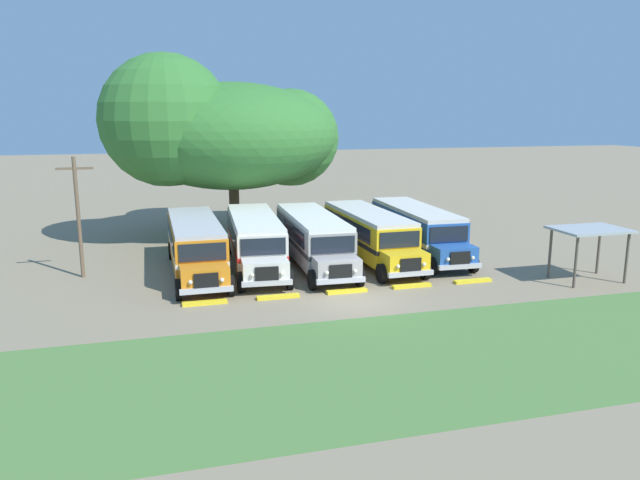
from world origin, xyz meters
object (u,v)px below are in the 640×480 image
object	(u,v)px
parked_bus_slot_1	(255,238)
waiting_shelter	(590,233)
utility_pole	(78,213)
parked_bus_slot_0	(196,243)
broad_shade_tree	(225,132)
parked_bus_slot_3	(369,233)
parked_bus_slot_2	(313,237)
parked_bus_slot_4	(417,228)

from	to	relation	value
parked_bus_slot_1	waiting_shelter	world-z (taller)	parked_bus_slot_1
parked_bus_slot_1	utility_pole	size ratio (longest dim) A/B	1.74
waiting_shelter	parked_bus_slot_0	bearing A→B (deg)	159.71
parked_bus_slot_0	utility_pole	bearing A→B (deg)	-95.31
broad_shade_tree	waiting_shelter	distance (m)	23.80
parked_bus_slot_3	broad_shade_tree	size ratio (longest dim) A/B	0.66
parked_bus_slot_1	waiting_shelter	bearing A→B (deg)	68.87
parked_bus_slot_1	parked_bus_slot_2	size ratio (longest dim) A/B	1.01
parked_bus_slot_4	waiting_shelter	size ratio (longest dim) A/B	3.02
parked_bus_slot_0	utility_pole	distance (m)	6.10
parked_bus_slot_0	waiting_shelter	world-z (taller)	parked_bus_slot_0
parked_bus_slot_0	parked_bus_slot_4	world-z (taller)	same
broad_shade_tree	waiting_shelter	bearing A→B (deg)	-45.96
parked_bus_slot_1	parked_bus_slot_3	xyz separation A→B (m)	(6.68, -0.24, 0.00)
parked_bus_slot_0	parked_bus_slot_1	distance (m)	3.31
parked_bus_slot_4	utility_pole	xyz separation A→B (m)	(-19.09, -0.29, 1.80)
parked_bus_slot_2	parked_bus_slot_3	size ratio (longest dim) A/B	1.00
parked_bus_slot_4	utility_pole	bearing A→B (deg)	-87.34
waiting_shelter	broad_shade_tree	bearing A→B (deg)	134.04
parked_bus_slot_1	utility_pole	world-z (taller)	utility_pole
parked_bus_slot_1	parked_bus_slot_4	world-z (taller)	same
parked_bus_slot_2	broad_shade_tree	xyz separation A→B (m)	(-3.60, 9.80, 5.58)
waiting_shelter	utility_pole	bearing A→B (deg)	163.11
parked_bus_slot_0	parked_bus_slot_2	size ratio (longest dim) A/B	1.00
parked_bus_slot_0	waiting_shelter	bearing A→B (deg)	69.35
broad_shade_tree	utility_pole	xyz separation A→B (m)	(-8.73, -9.20, -3.78)
parked_bus_slot_1	parked_bus_slot_4	distance (m)	10.00
parked_bus_slot_0	parked_bus_slot_2	bearing A→B (deg)	88.69
parked_bus_slot_4	utility_pole	size ratio (longest dim) A/B	1.73
parked_bus_slot_1	parked_bus_slot_4	xyz separation A→B (m)	(9.99, 0.40, 0.00)
parked_bus_slot_0	parked_bus_slot_1	bearing A→B (deg)	96.47
parked_bus_slot_3	waiting_shelter	distance (m)	11.72
waiting_shelter	parked_bus_slot_1	bearing A→B (deg)	154.78
parked_bus_slot_1	parked_bus_slot_3	size ratio (longest dim) A/B	1.01
parked_bus_slot_2	waiting_shelter	world-z (taller)	parked_bus_slot_2
parked_bus_slot_1	parked_bus_slot_2	distance (m)	3.27
parked_bus_slot_1	waiting_shelter	xyz separation A→B (m)	(15.86, -7.47, 0.87)
broad_shade_tree	parked_bus_slot_3	bearing A→B (deg)	-53.56
parked_bus_slot_1	parked_bus_slot_2	xyz separation A→B (m)	(3.24, -0.50, 0.00)
parked_bus_slot_4	parked_bus_slot_1	bearing A→B (deg)	-85.93
parked_bus_slot_0	broad_shade_tree	size ratio (longest dim) A/B	0.66
parked_bus_slot_0	parked_bus_slot_3	world-z (taller)	same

